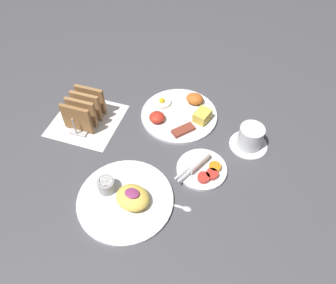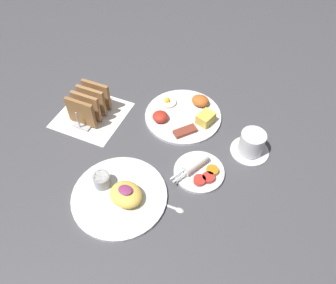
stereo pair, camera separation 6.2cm
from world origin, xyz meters
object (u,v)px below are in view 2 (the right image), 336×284
at_px(plate_foreground, 120,194).
at_px(coffee_cup, 251,144).
at_px(plate_condiments, 199,171).
at_px(toast_rack, 89,104).
at_px(plate_breakfast, 184,114).

height_order(plate_foreground, coffee_cup, coffee_cup).
xyz_separation_m(plate_condiments, coffee_cup, (0.12, 0.14, 0.02)).
bearing_deg(toast_rack, coffee_cup, 6.53).
bearing_deg(plate_foreground, toast_rack, 135.12).
xyz_separation_m(plate_foreground, coffee_cup, (0.29, 0.31, 0.02)).
distance_m(plate_foreground, coffee_cup, 0.42).
bearing_deg(plate_condiments, plate_breakfast, 122.20).
relative_size(plate_breakfast, toast_rack, 1.76).
height_order(plate_breakfast, plate_condiments, plate_breakfast).
distance_m(plate_foreground, toast_rack, 0.35).
relative_size(plate_foreground, toast_rack, 1.81).
distance_m(plate_breakfast, toast_rack, 0.32).
distance_m(plate_condiments, plate_foreground, 0.24).
xyz_separation_m(plate_condiments, plate_foreground, (-0.17, -0.17, 0.00)).
distance_m(plate_breakfast, plate_condiments, 0.24).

